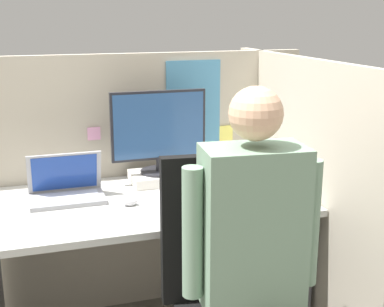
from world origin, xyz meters
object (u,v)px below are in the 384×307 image
Objects in this scene: office_chair at (235,300)px; laptop at (67,191)px; stapler at (266,182)px; carrot_toy at (236,206)px; paper_box at (160,177)px; person at (260,260)px; monitor at (159,130)px.

laptop is at bearing 126.00° from office_chair.
office_chair is (-0.42, -0.63, -0.22)m from stapler.
office_chair reaches higher than carrot_toy.
person is at bearing -85.66° from paper_box.
person is (0.02, -0.16, 0.23)m from office_chair.
laptop is (-0.47, -0.13, -0.22)m from monitor.
monitor is at bearing 90.00° from paper_box.
carrot_toy is 0.53m from person.
office_chair reaches higher than paper_box.
laptop is (-0.47, -0.13, 0.02)m from paper_box.
office_chair is (0.06, -0.86, -0.23)m from paper_box.
monitor is (0.00, 0.00, 0.24)m from paper_box.
stapler is at bearing -25.26° from paper_box.
carrot_toy is at bearing 67.62° from office_chair.
paper_box is 0.21× the size of person.
carrot_toy is (0.21, -0.51, 0.00)m from paper_box.
office_chair is (0.53, -0.73, -0.24)m from laptop.
person is at bearing -116.82° from stapler.
laptop is 0.77m from carrot_toy.
office_chair reaches higher than laptop.
monitor is at bearing 154.47° from stapler.
carrot_toy is at bearing -134.19° from stapler.
stapler is 0.12× the size of office_chair.
office_chair is at bearing 95.67° from person.
stapler is (0.48, -0.23, -0.00)m from paper_box.
paper_box is 1.02m from person.
person reaches higher than carrot_toy.
monitor reaches higher than laptop.
office_chair is 0.79× the size of person.
paper_box is at bearing 154.74° from stapler.
stapler is 0.09× the size of person.
stapler is at bearing -25.53° from monitor.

